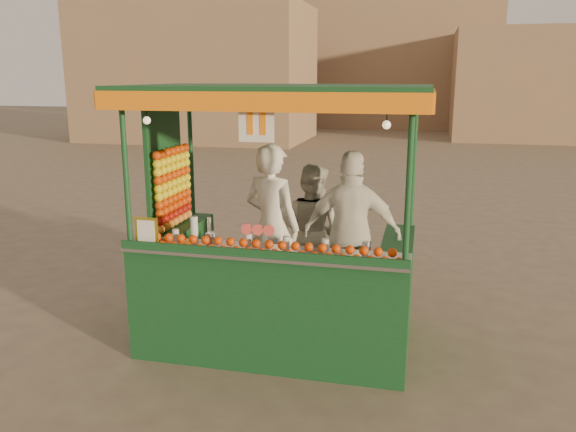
% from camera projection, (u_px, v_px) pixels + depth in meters
% --- Properties ---
extents(ground, '(90.00, 90.00, 0.00)m').
position_uv_depth(ground, '(287.00, 341.00, 6.52)').
color(ground, brown).
rests_on(ground, ground).
extents(building_left, '(10.00, 6.00, 6.00)m').
position_uv_depth(building_left, '(199.00, 74.00, 26.75)').
color(building_left, '#89664E').
rests_on(building_left, ground).
extents(building_right, '(9.00, 6.00, 5.00)m').
position_uv_depth(building_right, '(553.00, 85.00, 27.04)').
color(building_right, '#89664E').
rests_on(building_right, ground).
extents(building_center, '(14.00, 7.00, 7.00)m').
position_uv_depth(building_center, '(372.00, 66.00, 34.51)').
color(building_center, '#89664E').
rests_on(building_center, ground).
extents(juice_cart, '(3.09, 2.00, 2.81)m').
position_uv_depth(juice_cart, '(271.00, 265.00, 6.29)').
color(juice_cart, '#103D21').
rests_on(juice_cart, ground).
extents(vendor_left, '(0.79, 0.64, 1.87)m').
position_uv_depth(vendor_left, '(272.00, 226.00, 6.49)').
color(vendor_left, white).
rests_on(vendor_left, ground).
extents(vendor_middle, '(0.92, 0.81, 1.58)m').
position_uv_depth(vendor_middle, '(311.00, 230.00, 6.92)').
color(vendor_middle, beige).
rests_on(vendor_middle, ground).
extents(vendor_right, '(1.06, 0.45, 1.81)m').
position_uv_depth(vendor_right, '(352.00, 234.00, 6.29)').
color(vendor_right, white).
rests_on(vendor_right, ground).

